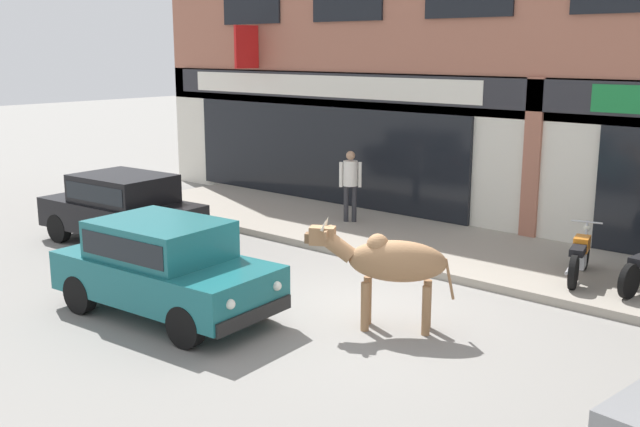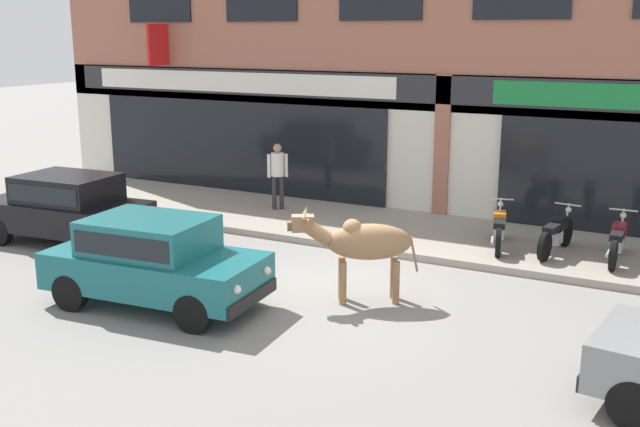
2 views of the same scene
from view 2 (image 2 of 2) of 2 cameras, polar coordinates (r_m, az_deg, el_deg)
ground_plane at (r=13.03m, az=0.91°, el=-5.79°), size 90.00×90.00×0.00m
sidewalk at (r=16.43m, az=7.14°, el=-1.49°), size 19.00×3.41×0.15m
shop_building at (r=17.72m, az=9.85°, el=12.46°), size 23.00×1.40×8.48m
cow at (r=12.19m, az=3.30°, el=-2.24°), size 1.93×1.31×1.61m
car_1 at (r=16.52m, az=-18.77°, el=0.61°), size 3.70×1.86×1.46m
car_2 at (r=12.33m, az=-12.59°, el=-3.29°), size 3.71×1.89×1.46m
motorcycle_0 at (r=15.29m, az=13.48°, el=-1.13°), size 0.67×1.78×0.88m
motorcycle_1 at (r=15.20m, az=17.55°, el=-1.50°), size 0.56×1.81×0.88m
motorcycle_2 at (r=15.06m, az=21.73°, el=-1.98°), size 0.52×1.81×0.88m
pedestrian at (r=18.01m, az=-3.25°, el=3.39°), size 0.41×0.34×1.60m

